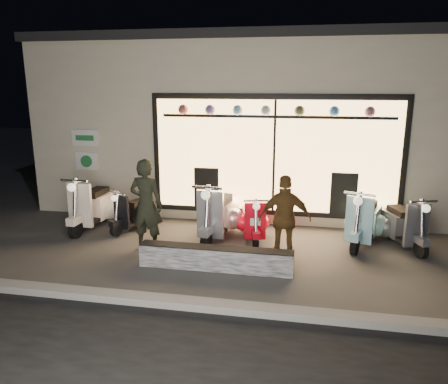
# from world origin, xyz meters

# --- Properties ---
(ground) EXTENTS (40.00, 40.00, 0.00)m
(ground) POSITION_xyz_m (0.00, 0.00, 0.00)
(ground) COLOR #383533
(ground) RESTS_ON ground
(kerb) EXTENTS (40.00, 0.25, 0.12)m
(kerb) POSITION_xyz_m (0.00, -2.00, 0.06)
(kerb) COLOR slate
(kerb) RESTS_ON ground
(shop_building) EXTENTS (10.20, 6.23, 4.20)m
(shop_building) POSITION_xyz_m (0.00, 4.98, 2.10)
(shop_building) COLOR beige
(shop_building) RESTS_ON ground
(graffiti_barrier) EXTENTS (2.63, 0.28, 0.40)m
(graffiti_barrier) POSITION_xyz_m (0.04, -0.65, 0.20)
(graffiti_barrier) COLOR black
(graffiti_barrier) RESTS_ON ground
(scooter_silver) EXTENTS (0.64, 1.65, 1.18)m
(scooter_silver) POSITION_xyz_m (-0.21, 1.02, 0.47)
(scooter_silver) COLOR black
(scooter_silver) RESTS_ON ground
(scooter_red) EXTENTS (0.59, 1.30, 0.92)m
(scooter_red) POSITION_xyz_m (0.46, 1.05, 0.37)
(scooter_red) COLOR black
(scooter_red) RESTS_ON ground
(scooter_black) EXTENTS (0.70, 1.22, 0.88)m
(scooter_black) POSITION_xyz_m (-2.08, 1.18, 0.35)
(scooter_black) COLOR black
(scooter_black) RESTS_ON ground
(scooter_cream) EXTENTS (0.56, 1.62, 1.16)m
(scooter_cream) POSITION_xyz_m (-3.04, 1.17, 0.47)
(scooter_cream) COLOR black
(scooter_cream) RESTS_ON ground
(scooter_blue) EXTENTS (0.82, 1.56, 1.12)m
(scooter_blue) POSITION_xyz_m (2.69, 1.24, 0.45)
(scooter_blue) COLOR black
(scooter_blue) RESTS_ON ground
(scooter_grey) EXTENTS (0.76, 1.42, 1.02)m
(scooter_grey) POSITION_xyz_m (3.35, 1.22, 0.41)
(scooter_grey) COLOR black
(scooter_grey) RESTS_ON ground
(man) EXTENTS (0.67, 0.47, 1.75)m
(man) POSITION_xyz_m (-1.43, 0.05, 0.88)
(man) COLOR black
(man) RESTS_ON ground
(woman) EXTENTS (0.95, 0.48, 1.56)m
(woman) POSITION_xyz_m (1.16, -0.02, 0.78)
(woman) COLOR brown
(woman) RESTS_ON ground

